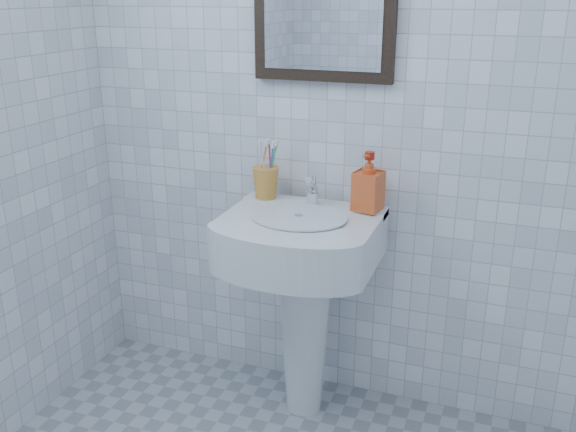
% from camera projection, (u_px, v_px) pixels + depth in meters
% --- Properties ---
extents(wall_back, '(2.20, 0.02, 2.50)m').
position_uv_depth(wall_back, '(366.00, 80.00, 2.22)').
color(wall_back, white).
rests_on(wall_back, ground).
extents(washbasin, '(0.53, 0.39, 0.82)m').
position_uv_depth(washbasin, '(303.00, 281.00, 2.31)').
color(washbasin, white).
rests_on(washbasin, ground).
extents(faucet, '(0.05, 0.10, 0.11)m').
position_uv_depth(faucet, '(312.00, 193.00, 2.30)').
color(faucet, silver).
rests_on(faucet, washbasin).
extents(toothbrush_cup, '(0.12, 0.12, 0.12)m').
position_uv_depth(toothbrush_cup, '(266.00, 183.00, 2.37)').
color(toothbrush_cup, orange).
rests_on(toothbrush_cup, washbasin).
extents(soap_dispenser, '(0.11, 0.11, 0.21)m').
position_uv_depth(soap_dispenser, '(368.00, 182.00, 2.22)').
color(soap_dispenser, red).
rests_on(soap_dispenser, washbasin).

